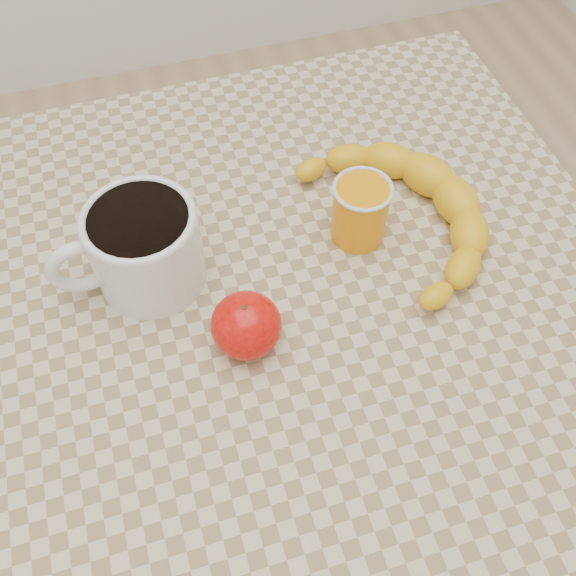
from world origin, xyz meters
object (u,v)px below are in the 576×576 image
object	(u,v)px
orange_juice_glass	(360,211)
table	(288,337)
coffee_mug	(142,246)
banana	(405,212)
apple	(246,325)

from	to	relation	value
orange_juice_glass	table	bearing A→B (deg)	-148.74
coffee_mug	orange_juice_glass	size ratio (longest dim) A/B	2.15
coffee_mug	orange_juice_glass	world-z (taller)	coffee_mug
table	coffee_mug	distance (m)	0.21
table	banana	bearing A→B (deg)	20.37
orange_juice_glass	apple	world-z (taller)	orange_juice_glass
coffee_mug	apple	xyz separation A→B (m)	(0.08, -0.12, -0.02)
apple	banana	world-z (taller)	apple
table	orange_juice_glass	distance (m)	0.18
table	banana	xyz separation A→B (m)	(0.16, 0.06, 0.11)
table	coffee_mug	size ratio (longest dim) A/B	4.67
coffee_mug	banana	xyz separation A→B (m)	(0.30, -0.01, -0.03)
coffee_mug	apple	size ratio (longest dim) A/B	1.79
coffee_mug	banana	world-z (taller)	coffee_mug
table	orange_juice_glass	size ratio (longest dim) A/B	10.06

